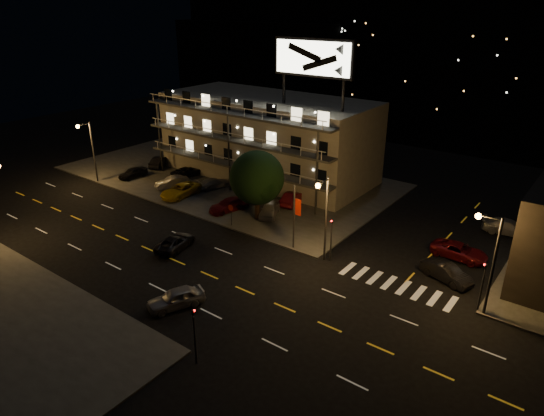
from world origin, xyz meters
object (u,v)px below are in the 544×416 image
Objects in this scene: tree at (257,179)px; side_car_0 at (446,272)px; lot_car_7 at (214,183)px; road_car_west at (175,242)px; lot_car_2 at (180,190)px; lot_car_4 at (270,209)px; road_car_east at (176,298)px.

side_car_0 is (20.52, -0.15, -3.88)m from tree.
tree is at bearing 176.30° from lot_car_7.
lot_car_7 is at bearing 101.27° from side_car_0.
side_car_0 is at bearing -169.59° from road_car_west.
lot_car_2 is 13.30m from road_car_west.
side_car_0 is at bearing -28.95° from lot_car_4.
tree reaches higher than side_car_0.
road_car_east reaches higher than side_car_0.
lot_car_2 is 1.15× the size of road_car_west.
lot_car_4 reaches higher than side_car_0.
side_car_0 reaches higher than road_car_west.
lot_car_7 is 16.14m from road_car_west.
side_car_0 is 1.02× the size of road_car_east.
tree is 1.70× the size of road_car_east.
road_car_west is (-22.56, -9.78, -0.10)m from side_car_0.
tree is 1.42× the size of lot_car_2.
road_car_east reaches higher than road_car_west.
tree is 17.74m from road_car_east.
road_car_east is (-15.33, -16.37, 0.01)m from side_car_0.
road_car_east is (4.60, -17.97, -0.13)m from lot_car_4.
side_car_0 is at bearing -0.41° from tree.
road_car_west is (-2.04, -9.93, -3.98)m from tree.
lot_car_2 is at bearing -177.57° from tree.
tree is 10.89m from road_car_west.
lot_car_4 is 18.55m from road_car_east.
tree is at bearing 131.59° from road_car_east.
side_car_0 is (31.92, 0.34, -0.15)m from lot_car_2.
tree is at bearing 108.62° from side_car_0.
road_car_east reaches higher than lot_car_7.
lot_car_2 is 1.25× the size of lot_car_7.
tree reaches higher than lot_car_7.
lot_car_7 is (-10.14, 4.03, -3.85)m from tree.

